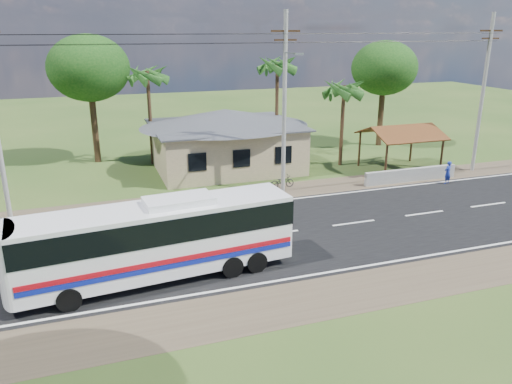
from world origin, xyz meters
The scene contains 14 objects.
ground centered at (0.00, 0.00, 0.00)m, with size 120.00×120.00×0.00m, color #2A4A1A.
road centered at (0.00, 0.00, 0.01)m, with size 120.00×16.00×0.03m.
house centered at (1.00, 13.00, 2.64)m, with size 12.40×10.00×5.00m.
waiting_shed centered at (13.00, 8.50, 2.73)m, with size 5.20×4.48×3.35m.
concrete_barrier centered at (12.00, 5.60, 0.45)m, with size 7.00×0.30×0.90m, color #9E9E99.
utility_poles centered at (2.67, 6.49, 5.77)m, with size 32.80×2.22×11.00m.
palm_near centered at (9.50, 11.00, 5.71)m, with size 2.80×2.80×6.70m.
palm_mid centered at (6.00, 15.50, 7.16)m, with size 2.80×2.80×8.20m.
palm_far centered at (-4.00, 16.00, 6.68)m, with size 2.80×2.80×7.70m.
tree_behind_house centered at (-8.00, 18.00, 7.12)m, with size 6.00×6.00×9.61m.
tree_behind_shed centered at (16.00, 16.00, 6.68)m, with size 5.60×5.60×9.02m.
coach_bus centered at (-6.21, -2.90, 1.98)m, with size 11.32×3.39×3.46m.
motorcycle centered at (3.17, 7.06, 0.43)m, with size 0.57×1.62×0.85m, color black.
person centered at (14.00, 4.35, 0.78)m, with size 0.57×0.37×1.55m, color navy.
Camera 1 is at (-8.49, -21.86, 9.96)m, focal length 35.00 mm.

